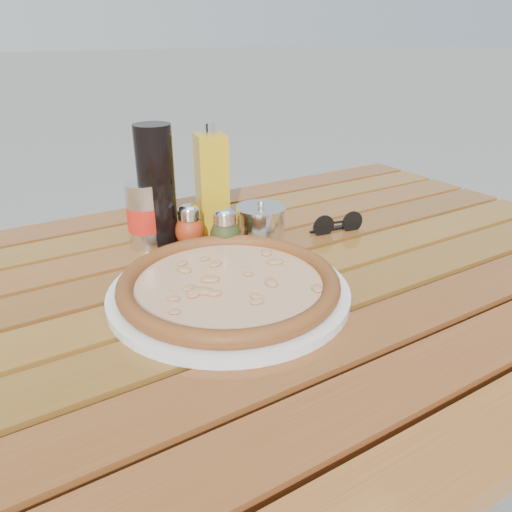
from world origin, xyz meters
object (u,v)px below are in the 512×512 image
oregano_shaker (225,231)px  parmesan_tin (261,221)px  soda_can (146,216)px  table (262,317)px  pizza (229,283)px  pepper_shaker (190,227)px  olive_oil_cruet (212,183)px  sunglasses (337,225)px  dark_bottle (157,187)px  plate (229,292)px

oregano_shaker → parmesan_tin: (0.09, 0.03, -0.01)m
soda_can → table: bearing=-63.5°
table → soda_can: bearing=116.5°
pizza → pepper_shaker: size_ratio=4.61×
olive_oil_cruet → parmesan_tin: olive_oil_cruet is taller
table → pizza: bearing=-160.8°
pizza → sunglasses: 0.33m
soda_can → olive_oil_cruet: olive_oil_cruet is taller
pepper_shaker → dark_bottle: 0.09m
table → parmesan_tin: size_ratio=12.80×
oregano_shaker → parmesan_tin: oregano_shaker is taller
oregano_shaker → olive_oil_cruet: size_ratio=0.39×
table → plate: 0.12m
pizza → dark_bottle: 0.26m
oregano_shaker → sunglasses: 0.23m
oregano_shaker → soda_can: 0.15m
table → oregano_shaker: bearing=89.9°
parmesan_tin → plate: bearing=-133.4°
table → pizza: pizza is taller
soda_can → sunglasses: 0.37m
oregano_shaker → table: bearing=-90.1°
parmesan_tin → sunglasses: bearing=-24.8°
oregano_shaker → pepper_shaker: bearing=130.0°
plate → soda_can: 0.26m
soda_can → parmesan_tin: 0.22m
pepper_shaker → parmesan_tin: 0.14m
pepper_shaker → soda_can: 0.08m
table → dark_bottle: 0.30m
plate → olive_oil_cruet: (0.11, 0.25, 0.09)m
pizza → olive_oil_cruet: olive_oil_cruet is taller
pepper_shaker → dark_bottle: bearing=138.0°
plate → oregano_shaker: (0.08, 0.15, 0.03)m
pizza → oregano_shaker: oregano_shaker is taller
parmesan_tin → soda_can: bearing=161.2°
pepper_shaker → dark_bottle: size_ratio=0.37×
pepper_shaker → sunglasses: size_ratio=0.74×
olive_oil_cruet → sunglasses: 0.26m
dark_bottle → soda_can: 0.06m
dark_bottle → soda_can: size_ratio=1.83×
olive_oil_cruet → oregano_shaker: bearing=-105.7°
plate → soda_can: size_ratio=3.00×
table → plate: plate is taller
dark_bottle → sunglasses: dark_bottle is taller
olive_oil_cruet → soda_can: bearing=-177.2°
table → oregano_shaker: (0.00, 0.13, 0.11)m
pepper_shaker → sunglasses: 0.29m
table → parmesan_tin: parmesan_tin is taller
plate → parmesan_tin: bearing=46.6°
table → pepper_shaker: 0.22m
pizza → parmesan_tin: 0.25m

